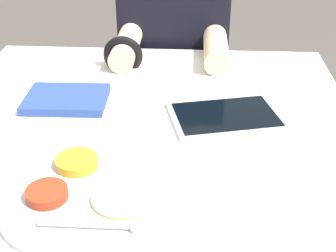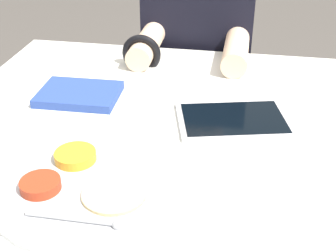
{
  "view_description": "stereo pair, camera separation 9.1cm",
  "coord_description": "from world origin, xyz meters",
  "px_view_note": "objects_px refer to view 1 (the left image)",
  "views": [
    {
      "loc": [
        0.11,
        -0.82,
        1.3
      ],
      "look_at": [
        0.06,
        -0.03,
        0.84
      ],
      "focal_mm": 50.0,
      "sensor_mm": 36.0,
      "label": 1
    },
    {
      "loc": [
        0.2,
        -0.81,
        1.3
      ],
      "look_at": [
        0.06,
        -0.03,
        0.84
      ],
      "focal_mm": 50.0,
      "sensor_mm": 36.0,
      "label": 2
    }
  ],
  "objects_px": {
    "tablet_device": "(226,116)",
    "person_diner": "(174,82)",
    "red_notebook": "(66,100)",
    "thali_tray": "(91,192)"
  },
  "relations": [
    {
      "from": "thali_tray",
      "to": "red_notebook",
      "type": "distance_m",
      "value": 0.37
    },
    {
      "from": "red_notebook",
      "to": "person_diner",
      "type": "xyz_separation_m",
      "value": [
        0.23,
        0.49,
        -0.18
      ]
    },
    {
      "from": "tablet_device",
      "to": "person_diner",
      "type": "height_order",
      "value": "person_diner"
    },
    {
      "from": "tablet_device",
      "to": "person_diner",
      "type": "bearing_deg",
      "value": 104.84
    },
    {
      "from": "tablet_device",
      "to": "person_diner",
      "type": "relative_size",
      "value": 0.22
    },
    {
      "from": "thali_tray",
      "to": "person_diner",
      "type": "height_order",
      "value": "person_diner"
    },
    {
      "from": "tablet_device",
      "to": "red_notebook",
      "type": "bearing_deg",
      "value": 172.51
    },
    {
      "from": "red_notebook",
      "to": "tablet_device",
      "type": "height_order",
      "value": "red_notebook"
    },
    {
      "from": "thali_tray",
      "to": "red_notebook",
      "type": "height_order",
      "value": "thali_tray"
    },
    {
      "from": "red_notebook",
      "to": "tablet_device",
      "type": "relative_size",
      "value": 0.69
    }
  ]
}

